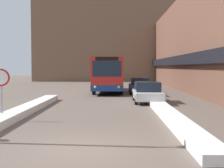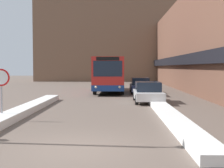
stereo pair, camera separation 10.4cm
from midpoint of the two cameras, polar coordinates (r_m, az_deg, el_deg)
ground_plane at (r=9.32m, az=-6.18°, el=-11.62°), size 160.00×160.00×0.00m
building_row_right at (r=34.18m, az=16.28°, el=6.98°), size 5.50×60.00×9.58m
building_backdrop_far at (r=55.66m, az=0.03°, el=7.79°), size 26.00×8.00×13.91m
snow_bank_left at (r=15.76m, az=-16.48°, el=-5.05°), size 0.90×15.45×0.34m
snow_bank_right at (r=14.11m, az=11.18°, el=-6.02°), size 0.90×12.90×0.30m
city_bus at (r=30.15m, az=-0.34°, el=1.90°), size 2.67×10.58×3.24m
parked_car_front at (r=21.21m, az=6.72°, el=-1.45°), size 1.85×4.34×1.38m
parked_car_back at (r=28.84m, az=5.26°, el=-0.23°), size 1.80×4.53×1.41m
stop_sign at (r=14.46m, az=-19.41°, el=0.14°), size 0.76×0.08×2.30m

